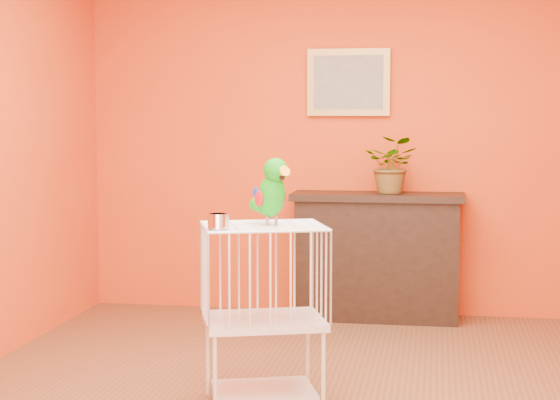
# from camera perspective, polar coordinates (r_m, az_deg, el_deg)

# --- Properties ---
(ground) EXTENTS (4.50, 4.50, 0.00)m
(ground) POSITION_cam_1_polar(r_m,az_deg,el_deg) (5.09, 1.67, -12.02)
(ground) COLOR brown
(ground) RESTS_ON ground
(room_shell) EXTENTS (4.50, 4.50, 4.50)m
(room_shell) POSITION_cam_1_polar(r_m,az_deg,el_deg) (4.86, 1.72, 6.11)
(room_shell) COLOR #D74914
(room_shell) RESTS_ON ground
(console_cabinet) EXTENTS (1.26, 0.45, 0.93)m
(console_cabinet) POSITION_cam_1_polar(r_m,az_deg,el_deg) (6.94, 5.93, -3.43)
(console_cabinet) COLOR black
(console_cabinet) RESTS_ON ground
(potted_plant) EXTENTS (0.45, 0.48, 0.33)m
(potted_plant) POSITION_cam_1_polar(r_m,az_deg,el_deg) (6.86, 6.87, 1.75)
(potted_plant) COLOR #26722D
(potted_plant) RESTS_ON console_cabinet
(framed_picture) EXTENTS (0.62, 0.04, 0.50)m
(framed_picture) POSITION_cam_1_polar(r_m,az_deg,el_deg) (7.07, 4.19, 7.17)
(framed_picture) COLOR #A77F3B
(framed_picture) RESTS_ON room_shell
(birdcage) EXTENTS (0.73, 0.64, 0.94)m
(birdcage) POSITION_cam_1_polar(r_m,az_deg,el_deg) (4.88, -1.00, -6.83)
(birdcage) COLOR silver
(birdcage) RESTS_ON ground
(feed_cup) EXTENTS (0.11, 0.11, 0.07)m
(feed_cup) POSITION_cam_1_polar(r_m,az_deg,el_deg) (4.63, -3.78, -1.28)
(feed_cup) COLOR silver
(feed_cup) RESTS_ON birdcage
(parrot) EXTENTS (0.26, 0.27, 0.35)m
(parrot) POSITION_cam_1_polar(r_m,az_deg,el_deg) (4.78, -0.51, 0.56)
(parrot) COLOR #59544C
(parrot) RESTS_ON birdcage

